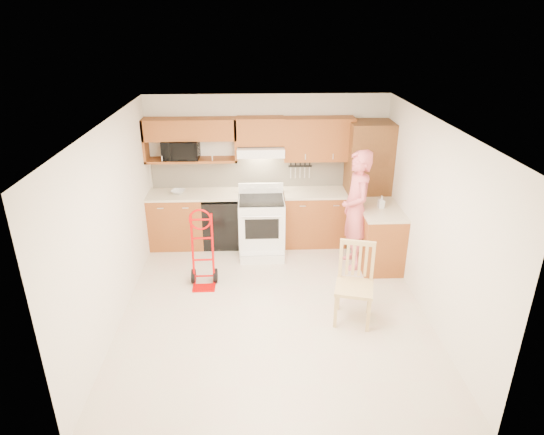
{
  "coord_description": "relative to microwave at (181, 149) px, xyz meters",
  "views": [
    {
      "loc": [
        -0.25,
        -5.36,
        3.63
      ],
      "look_at": [
        0.0,
        0.5,
        1.1
      ],
      "focal_mm": 30.82,
      "sensor_mm": 36.0,
      "label": 1
    }
  ],
  "objects": [
    {
      "name": "dishwasher",
      "position": [
        0.61,
        -0.14,
        -1.23
      ],
      "size": [
        0.6,
        0.6,
        0.85
      ],
      "primitive_type": "cube",
      "color": "black",
      "rests_on": "ground"
    },
    {
      "name": "countertop_right",
      "position": [
        2.24,
        -0.13,
        -0.73
      ],
      "size": [
        1.14,
        0.63,
        0.04
      ],
      "primitive_type": "cube",
      "color": "beige",
      "rests_on": "lower_cab_right"
    },
    {
      "name": "dining_chair",
      "position": [
        2.42,
        -2.44,
        -1.13
      ],
      "size": [
        0.58,
        0.61,
        1.04
      ],
      "primitive_type": null,
      "rotation": [
        0.0,
        0.0,
        -0.26
      ],
      "color": "tan",
      "rests_on": "ground"
    },
    {
      "name": "wall_front",
      "position": [
        1.41,
        -4.34,
        -0.4
      ],
      "size": [
        4.0,
        0.02,
        2.5
      ],
      "primitive_type": "cube",
      "color": "silver",
      "rests_on": "ground"
    },
    {
      "name": "upper_cab_right",
      "position": [
        2.24,
        0.0,
        0.15
      ],
      "size": [
        1.14,
        0.33,
        0.7
      ],
      "primitive_type": "cube",
      "color": "brown",
      "rests_on": "wall_back"
    },
    {
      "name": "range_hood",
      "position": [
        1.29,
        -0.06,
        -0.02
      ],
      "size": [
        0.76,
        0.46,
        0.14
      ],
      "primitive_type": "cube",
      "color": "white",
      "rests_on": "wall_back"
    },
    {
      "name": "wall_right",
      "position": [
        3.42,
        -2.08,
        -0.4
      ],
      "size": [
        0.02,
        4.5,
        2.5
      ],
      "primitive_type": "cube",
      "color": "silver",
      "rests_on": "ground"
    },
    {
      "name": "lower_cab_right",
      "position": [
        2.24,
        -0.14,
        -1.2
      ],
      "size": [
        1.14,
        0.6,
        0.9
      ],
      "primitive_type": "cube",
      "color": "brown",
      "rests_on": "ground"
    },
    {
      "name": "countertop_left",
      "position": [
        0.16,
        -0.13,
        -0.73
      ],
      "size": [
        1.5,
        0.63,
        0.04
      ],
      "primitive_type": "cube",
      "color": "beige",
      "rests_on": "lower_cab_left"
    },
    {
      "name": "lower_cab_left",
      "position": [
        -0.14,
        -0.14,
        -1.2
      ],
      "size": [
        0.9,
        0.6,
        0.9
      ],
      "primitive_type": "cube",
      "color": "brown",
      "rests_on": "ground"
    },
    {
      "name": "range",
      "position": [
        1.29,
        -0.48,
        -1.1
      ],
      "size": [
        0.74,
        0.98,
        1.09
      ],
      "primitive_type": null,
      "color": "white",
      "rests_on": "ground"
    },
    {
      "name": "ceiling",
      "position": [
        1.41,
        -2.08,
        0.86
      ],
      "size": [
        4.0,
        4.5,
        0.02
      ],
      "primitive_type": "cube",
      "color": "white",
      "rests_on": "ground"
    },
    {
      "name": "bowl",
      "position": [
        -0.08,
        -0.14,
        -0.68
      ],
      "size": [
        0.28,
        0.28,
        0.06
      ],
      "primitive_type": "imported",
      "rotation": [
        0.0,
        0.0,
        -0.28
      ],
      "color": "white",
      "rests_on": "countertop_left"
    },
    {
      "name": "hand_truck",
      "position": [
        0.42,
        -1.52,
        -1.11
      ],
      "size": [
        0.44,
        0.4,
        1.09
      ],
      "primitive_type": null,
      "rotation": [
        0.0,
        0.0,
        0.01
      ],
      "color": "#C80303",
      "rests_on": "ground"
    },
    {
      "name": "soap_bottle",
      "position": [
        3.11,
        -0.9,
        -0.62
      ],
      "size": [
        0.09,
        0.09,
        0.19
      ],
      "primitive_type": "imported",
      "rotation": [
        0.0,
        0.0,
        0.04
      ],
      "color": "white",
      "rests_on": "countertop_return"
    },
    {
      "name": "pantry_tall",
      "position": [
        3.06,
        -0.14,
        -0.6
      ],
      "size": [
        0.7,
        0.6,
        2.1
      ],
      "primitive_type": "cube",
      "color": "brown",
      "rests_on": "ground"
    },
    {
      "name": "upper_cab_center",
      "position": [
        1.29,
        0.0,
        0.29
      ],
      "size": [
        0.76,
        0.33,
        0.44
      ],
      "primitive_type": "cube",
      "color": "brown",
      "rests_on": "wall_back"
    },
    {
      "name": "wall_left",
      "position": [
        -0.6,
        -2.08,
        -0.4
      ],
      "size": [
        0.02,
        4.5,
        2.5
      ],
      "primitive_type": "cube",
      "color": "silver",
      "rests_on": "ground"
    },
    {
      "name": "upper_shelf_mw",
      "position": [
        0.16,
        0.0,
        -0.18
      ],
      "size": [
        1.5,
        0.33,
        0.04
      ],
      "primitive_type": "cube",
      "color": "brown",
      "rests_on": "wall_back"
    },
    {
      "name": "backsplash",
      "position": [
        1.41,
        0.15,
        -0.45
      ],
      "size": [
        3.92,
        0.03,
        0.55
      ],
      "primitive_type": "cube",
      "color": "beige",
      "rests_on": "wall_back"
    },
    {
      "name": "upper_cab_left",
      "position": [
        0.16,
        0.0,
        0.33
      ],
      "size": [
        1.5,
        0.33,
        0.34
      ],
      "primitive_type": "cube",
      "color": "brown",
      "rests_on": "wall_back"
    },
    {
      "name": "knife_strip",
      "position": [
        1.96,
        0.12,
        -0.41
      ],
      "size": [
        0.4,
        0.05,
        0.29
      ],
      "primitive_type": null,
      "color": "black",
      "rests_on": "backsplash"
    },
    {
      "name": "person",
      "position": [
        2.72,
        -0.97,
        -0.72
      ],
      "size": [
        0.48,
        0.7,
        1.87
      ],
      "primitive_type": "imported",
      "rotation": [
        0.0,
        0.0,
        -1.52
      ],
      "color": "#DC6068",
      "rests_on": "ground"
    },
    {
      "name": "cab_return_right",
      "position": [
        3.11,
        -0.94,
        -1.2
      ],
      "size": [
        0.6,
        1.0,
        0.9
      ],
      "primitive_type": "cube",
      "color": "brown",
      "rests_on": "ground"
    },
    {
      "name": "wall_back",
      "position": [
        1.41,
        0.17,
        -0.4
      ],
      "size": [
        4.0,
        0.02,
        2.5
      ],
      "primitive_type": "cube",
      "color": "silver",
      "rests_on": "ground"
    },
    {
      "name": "countertop_return",
      "position": [
        3.11,
        -0.94,
        -0.73
      ],
      "size": [
        0.63,
        1.0,
        0.04
      ],
      "primitive_type": "cube",
      "color": "beige",
      "rests_on": "cab_return_right"
    },
    {
      "name": "floor",
      "position": [
        1.41,
        -2.08,
        -1.66
      ],
      "size": [
        4.0,
        4.5,
        0.02
      ],
      "primitive_type": "cube",
      "color": "beige",
      "rests_on": "ground"
    },
    {
      "name": "microwave",
      "position": [
        0.0,
        0.0,
        0.0
      ],
      "size": [
        0.6,
        0.41,
        0.32
      ],
      "primitive_type": "imported",
      "rotation": [
        0.0,
        0.0,
        -0.03
      ],
      "color": "black",
      "rests_on": "upper_shelf_mw"
    }
  ]
}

